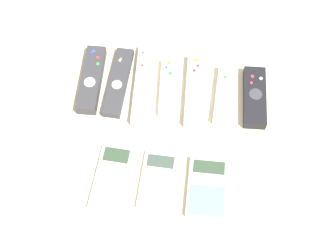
% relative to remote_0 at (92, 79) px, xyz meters
% --- Properties ---
extents(ground_plane, '(3.00, 3.00, 0.00)m').
position_rel_remote_0_xyz_m(ground_plane, '(0.20, -0.14, -0.01)').
color(ground_plane, beige).
extents(remote_0, '(0.05, 0.18, 0.03)m').
position_rel_remote_0_xyz_m(remote_0, '(0.00, 0.00, 0.00)').
color(remote_0, '#333338').
rests_on(remote_0, ground_plane).
extents(remote_1, '(0.05, 0.19, 0.02)m').
position_rel_remote_0_xyz_m(remote_1, '(0.06, 0.00, -0.00)').
color(remote_1, '#333338').
rests_on(remote_1, ground_plane).
extents(remote_2, '(0.05, 0.21, 0.03)m').
position_rel_remote_0_xyz_m(remote_2, '(0.13, 0.00, -0.00)').
color(remote_2, white).
rests_on(remote_2, ground_plane).
extents(remote_3, '(0.05, 0.15, 0.02)m').
position_rel_remote_0_xyz_m(remote_3, '(0.19, 0.00, -0.00)').
color(remote_3, silver).
rests_on(remote_3, ground_plane).
extents(remote_4, '(0.06, 0.19, 0.02)m').
position_rel_remote_0_xyz_m(remote_4, '(0.25, -0.00, -0.00)').
color(remote_4, '#B7B7BC').
rests_on(remote_4, ground_plane).
extents(remote_5, '(0.05, 0.15, 0.02)m').
position_rel_remote_0_xyz_m(remote_5, '(0.32, -0.01, -0.00)').
color(remote_5, white).
rests_on(remote_5, ground_plane).
extents(remote_6, '(0.06, 0.16, 0.03)m').
position_rel_remote_0_xyz_m(remote_6, '(0.39, -0.00, 0.00)').
color(remote_6, black).
rests_on(remote_6, ground_plane).
extents(calculator_0, '(0.08, 0.15, 0.01)m').
position_rel_remote_0_xyz_m(calculator_0, '(0.09, -0.24, -0.01)').
color(calculator_0, silver).
rests_on(calculator_0, ground_plane).
extents(calculator_1, '(0.08, 0.13, 0.01)m').
position_rel_remote_0_xyz_m(calculator_1, '(0.19, -0.23, -0.01)').
color(calculator_1, silver).
rests_on(calculator_1, ground_plane).
extents(calculator_2, '(0.09, 0.13, 0.02)m').
position_rel_remote_0_xyz_m(calculator_2, '(0.30, -0.24, -0.01)').
color(calculator_2, '#B2B2B7').
rests_on(calculator_2, ground_plane).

